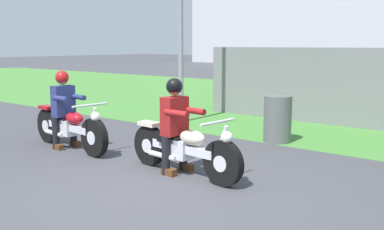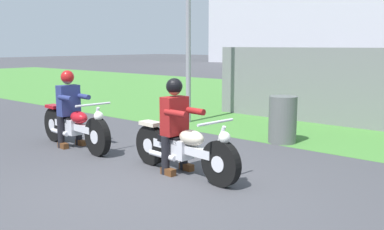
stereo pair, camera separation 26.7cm
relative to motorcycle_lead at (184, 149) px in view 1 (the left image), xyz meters
name	(u,v)px [view 1 (the left image)]	position (x,y,z in m)	size (l,w,h in m)	color
ground	(152,189)	(0.08, -0.75, -0.39)	(120.00, 120.00, 0.00)	#424247
grass_verge	(369,108)	(0.08, 8.54, -0.38)	(60.00, 12.00, 0.01)	#478438
motorcycle_lead	(184,149)	(0.00, 0.00, 0.00)	(2.11, 0.66, 0.87)	black
rider_lead	(175,118)	(-0.17, 0.02, 0.43)	(0.58, 0.49, 1.39)	black
motorcycle_follow	(70,127)	(-2.60, -0.07, 0.01)	(2.22, 0.66, 0.88)	black
rider_follow	(64,103)	(-2.77, -0.05, 0.44)	(0.58, 0.49, 1.41)	black
trash_can	(278,119)	(0.04, 2.79, 0.06)	(0.53, 0.53, 0.90)	#595E5B
fence_segment	(337,87)	(0.29, 5.21, 0.51)	(7.00, 0.06, 1.80)	slate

